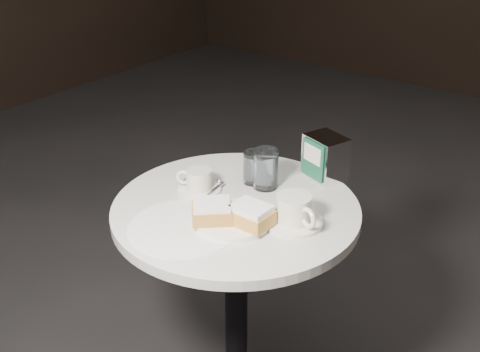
% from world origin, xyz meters
% --- Properties ---
extents(cafe_table, '(0.70, 0.70, 0.74)m').
position_xyz_m(cafe_table, '(0.00, 0.00, 0.55)').
color(cafe_table, black).
rests_on(cafe_table, ground).
extents(sugar_spill, '(0.33, 0.33, 0.00)m').
position_xyz_m(sugar_spill, '(-0.04, -0.18, 0.75)').
color(sugar_spill, white).
rests_on(sugar_spill, cafe_table).
extents(beignet_plate, '(0.28, 0.28, 0.07)m').
position_xyz_m(beignet_plate, '(0.05, -0.09, 0.77)').
color(beignet_plate, white).
rests_on(beignet_plate, cafe_table).
extents(coffee_cup_left, '(0.17, 0.17, 0.07)m').
position_xyz_m(coffee_cup_left, '(-0.14, 0.01, 0.77)').
color(coffee_cup_left, white).
rests_on(coffee_cup_left, cafe_table).
extents(coffee_cup_right, '(0.21, 0.21, 0.08)m').
position_xyz_m(coffee_cup_right, '(0.18, 0.01, 0.78)').
color(coffee_cup_right, white).
rests_on(coffee_cup_right, cafe_table).
extents(water_glass_left, '(0.07, 0.07, 0.10)m').
position_xyz_m(water_glass_left, '(-0.04, 0.14, 0.79)').
color(water_glass_left, silver).
rests_on(water_glass_left, cafe_table).
extents(water_glass_right, '(0.08, 0.08, 0.12)m').
position_xyz_m(water_glass_right, '(0.00, 0.14, 0.80)').
color(water_glass_right, white).
rests_on(water_glass_right, cafe_table).
extents(napkin_dispenser, '(0.14, 0.13, 0.14)m').
position_xyz_m(napkin_dispenser, '(0.11, 0.30, 0.81)').
color(napkin_dispenser, white).
rests_on(napkin_dispenser, cafe_table).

